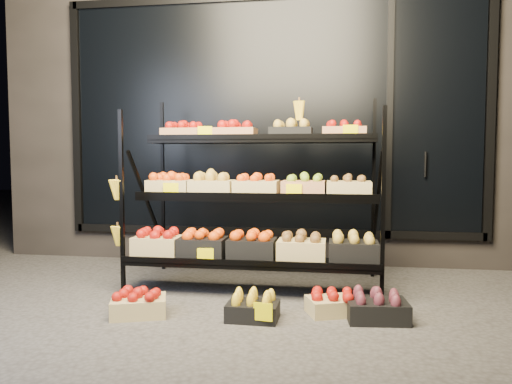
% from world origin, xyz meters
% --- Properties ---
extents(ground, '(24.00, 24.00, 0.00)m').
position_xyz_m(ground, '(0.00, 0.00, 0.00)').
color(ground, '#514F4C').
rests_on(ground, ground).
extents(building, '(6.00, 2.08, 3.50)m').
position_xyz_m(building, '(0.00, 2.59, 1.75)').
color(building, '#2D2826').
rests_on(building, ground).
extents(display_rack, '(2.18, 1.02, 1.73)m').
position_xyz_m(display_rack, '(-0.01, 0.60, 0.79)').
color(display_rack, black).
rests_on(display_rack, ground).
extents(tag_floor_b, '(0.13, 0.01, 0.12)m').
position_xyz_m(tag_floor_b, '(0.21, -0.40, 0.06)').
color(tag_floor_b, '#FFF000').
rests_on(tag_floor_b, ground).
extents(floor_crate_left, '(0.45, 0.39, 0.19)m').
position_xyz_m(floor_crate_left, '(-0.69, -0.31, 0.09)').
color(floor_crate_left, tan).
rests_on(floor_crate_left, ground).
extents(floor_crate_midleft, '(0.36, 0.26, 0.19)m').
position_xyz_m(floor_crate_midleft, '(0.12, -0.27, 0.09)').
color(floor_crate_midleft, black).
rests_on(floor_crate_midleft, ground).
extents(floor_crate_midright, '(0.41, 0.36, 0.18)m').
position_xyz_m(floor_crate_midright, '(0.66, -0.06, 0.08)').
color(floor_crate_midright, tan).
rests_on(floor_crate_midright, ground).
extents(floor_crate_right, '(0.43, 0.34, 0.20)m').
position_xyz_m(floor_crate_right, '(0.97, -0.15, 0.10)').
color(floor_crate_right, black).
rests_on(floor_crate_right, ground).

